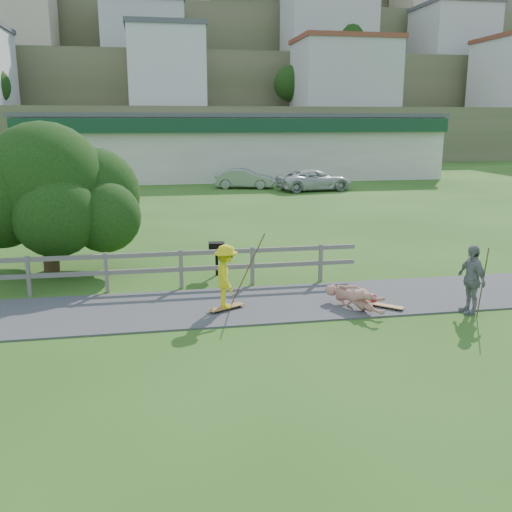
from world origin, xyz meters
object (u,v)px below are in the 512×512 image
at_px(car_silver, 244,179).
at_px(car_white, 314,180).
at_px(bbq, 217,259).
at_px(skater_rider, 226,280).
at_px(skater_fallen, 354,297).
at_px(spectator_b, 471,279).
at_px(tree, 47,213).

distance_m(car_silver, car_white, 4.87).
xyz_separation_m(car_white, bbq, (-8.86, -20.09, -0.19)).
bearing_deg(skater_rider, skater_fallen, -100.71).
relative_size(spectator_b, car_white, 0.34).
bearing_deg(car_white, car_silver, 54.20).
bearing_deg(skater_fallen, tree, 119.50).
bearing_deg(spectator_b, car_white, 169.05).
distance_m(spectator_b, tree, 12.20).
height_order(skater_rider, bbq, skater_rider).
relative_size(skater_fallen, car_silver, 0.43).
distance_m(skater_fallen, car_silver, 26.13).
bearing_deg(bbq, spectator_b, -34.99).
bearing_deg(bbq, skater_rider, -88.72).
distance_m(skater_fallen, car_white, 24.66).
bearing_deg(car_white, bbq, 146.60).
bearing_deg(bbq, tree, 167.92).
relative_size(car_silver, bbq, 4.01).
distance_m(skater_rider, bbq, 3.38).
relative_size(skater_fallen, car_white, 0.35).
xyz_separation_m(skater_rider, car_white, (9.02, 23.45, -0.09)).
xyz_separation_m(spectator_b, bbq, (-5.61, 4.55, -0.34)).
height_order(skater_fallen, car_silver, car_silver).
bearing_deg(tree, skater_fallen, -33.71).
bearing_deg(tree, skater_rider, -44.92).
bearing_deg(tree, car_white, 53.42).
height_order(skater_rider, spectator_b, spectator_b).
xyz_separation_m(skater_fallen, bbq, (-2.94, 3.84, 0.19)).
xyz_separation_m(car_silver, bbq, (-4.50, -22.24, -0.16)).
bearing_deg(car_silver, skater_rider, -175.45).
height_order(car_white, tree, tree).
distance_m(skater_rider, tree, 6.88).
bearing_deg(bbq, car_silver, 82.63).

